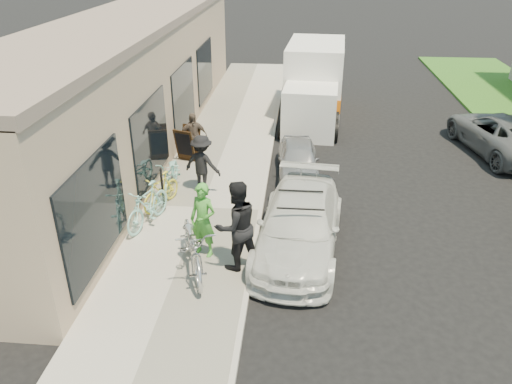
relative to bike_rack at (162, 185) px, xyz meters
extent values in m
plane|color=black|center=(3.02, -3.10, -0.70)|extent=(120.00, 120.00, 0.00)
cube|color=#A49E93|center=(1.02, -0.10, -0.62)|extent=(3.00, 34.00, 0.15)
cube|color=#A49F96|center=(2.57, -0.10, -0.63)|extent=(0.12, 34.00, 0.13)
cube|color=tan|center=(-2.23, 4.90, 1.30)|extent=(3.50, 20.00, 4.00)
cube|color=#7C6A5E|center=(-2.23, 4.90, 3.40)|extent=(3.60, 20.00, 0.25)
cube|color=black|center=(-0.46, -3.10, 0.90)|extent=(0.06, 3.00, 2.20)
cube|color=black|center=(-0.46, 0.90, 0.90)|extent=(0.06, 3.00, 2.20)
cube|color=black|center=(-0.46, 4.90, 0.90)|extent=(0.06, 3.00, 2.20)
cube|color=black|center=(-0.46, 8.90, 0.90)|extent=(0.06, 3.00, 2.20)
cylinder|color=black|center=(0.08, -0.28, -0.11)|extent=(0.06, 0.06, 0.88)
cylinder|color=black|center=(-0.08, 0.28, -0.11)|extent=(0.06, 0.06, 0.88)
cylinder|color=black|center=(0.00, 0.00, 0.33)|extent=(0.23, 0.58, 0.06)
cube|color=black|center=(-0.04, 2.85, -0.02)|extent=(0.69, 0.45, 1.05)
cube|color=black|center=(0.09, 3.21, -0.02)|extent=(0.69, 0.45, 1.05)
cube|color=black|center=(-0.05, 2.81, 0.04)|extent=(0.54, 0.33, 0.75)
imported|color=silver|center=(3.59, -1.61, -0.05)|extent=(2.25, 4.59, 1.28)
cylinder|color=black|center=(3.59, -2.09, 0.61)|extent=(1.02, 0.04, 0.04)
cylinder|color=black|center=(3.59, -1.23, 0.61)|extent=(1.02, 0.04, 0.04)
imported|color=gray|center=(3.50, 2.54, -0.19)|extent=(1.36, 3.04, 1.01)
cube|color=white|center=(3.85, 5.97, 0.20)|extent=(2.01, 2.01, 1.78)
cube|color=black|center=(3.85, 5.97, 0.57)|extent=(1.74, 0.18, 0.85)
cube|color=white|center=(4.05, 8.78, 0.76)|extent=(2.44, 4.09, 2.72)
cube|color=orange|center=(4.05, 8.78, 0.15)|extent=(2.46, 4.11, 0.52)
cylinder|color=black|center=(2.88, 5.57, -0.32)|extent=(0.29, 0.77, 0.75)
cylinder|color=black|center=(4.75, 5.44, -0.32)|extent=(0.29, 0.77, 0.75)
cylinder|color=black|center=(2.95, 6.60, -0.32)|extent=(0.29, 0.77, 0.75)
cylinder|color=black|center=(4.83, 6.47, -0.32)|extent=(0.29, 0.77, 0.75)
cylinder|color=black|center=(3.21, 10.16, -0.32)|extent=(0.29, 0.77, 0.75)
cylinder|color=black|center=(5.08, 10.03, -0.32)|extent=(0.29, 0.77, 0.75)
imported|color=#525457|center=(10.22, 4.94, -0.05)|extent=(3.00, 4.99, 1.30)
imported|color=silver|center=(1.39, -2.82, 0.04)|extent=(1.50, 2.38, 1.18)
imported|color=green|center=(1.51, -2.21, 0.30)|extent=(0.73, 0.62, 1.70)
imported|color=black|center=(2.28, -2.61, 0.44)|extent=(1.22, 1.17, 1.98)
imported|color=#89CDC1|center=(-0.08, -1.07, -0.02)|extent=(0.97, 1.81, 1.05)
imported|color=#89CDC1|center=(0.02, 0.91, -0.08)|extent=(0.73, 1.81, 0.93)
imported|color=yellow|center=(-0.01, -0.11, -0.10)|extent=(0.93, 1.54, 0.89)
imported|color=black|center=(0.90, 0.89, 0.26)|extent=(1.18, 0.88, 1.62)
imported|color=brown|center=(0.19, 3.09, 0.21)|extent=(0.96, 0.69, 1.52)
camera|label=1|loc=(3.47, -11.38, 5.70)|focal=35.00mm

